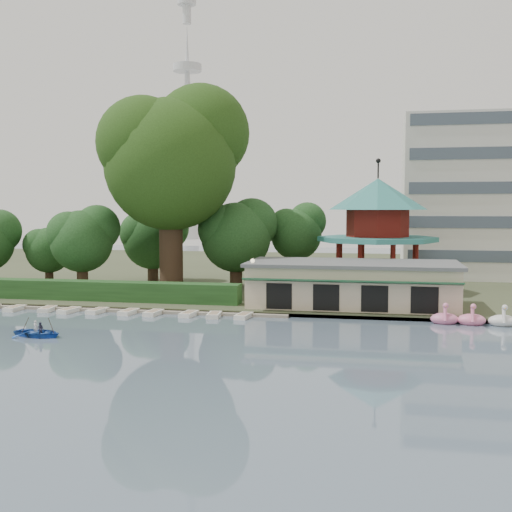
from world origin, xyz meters
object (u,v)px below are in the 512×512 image
(pavilion, at_px, (377,223))
(rowboat_with_passengers, at_px, (38,329))
(big_tree, at_px, (173,154))
(dock, at_px, (100,309))
(boathouse, at_px, (353,283))

(pavilion, distance_m, rowboat_with_passengers, 35.89)
(big_tree, bearing_deg, dock, -106.12)
(big_tree, height_order, rowboat_with_passengers, big_tree)
(dock, height_order, big_tree, big_tree)
(dock, height_order, boathouse, boathouse)
(boathouse, distance_m, rowboat_with_passengers, 26.93)
(dock, relative_size, pavilion, 2.52)
(rowboat_with_passengers, bearing_deg, pavilion, 48.54)
(pavilion, bearing_deg, boathouse, -101.28)
(dock, xyz_separation_m, pavilion, (24.00, 14.80, 7.36))
(dock, relative_size, rowboat_with_passengers, 6.02)
(dock, distance_m, big_tree, 18.49)
(pavilion, bearing_deg, dock, -148.34)
(boathouse, distance_m, pavilion, 11.43)
(dock, height_order, pavilion, pavilion)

